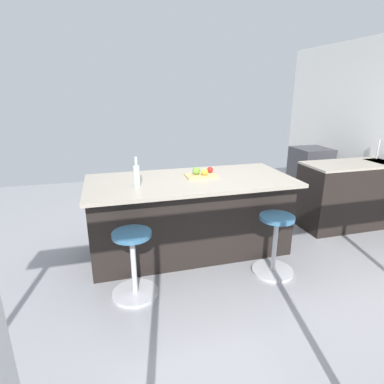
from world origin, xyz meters
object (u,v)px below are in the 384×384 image
object	(u,v)px
oven_range	(310,172)
stool_middle	(134,266)
apple_yellow	(205,172)
apple_red	(210,170)
water_bottle	(137,175)
apple_green	(196,171)
cutting_board	(201,176)
kitchen_island	(190,215)
stool_by_window	(275,246)

from	to	relation	value
oven_range	stool_middle	bearing A→B (deg)	32.46
apple_yellow	oven_range	bearing A→B (deg)	-149.88
apple_red	water_bottle	size ratio (longest dim) A/B	0.23
apple_yellow	water_bottle	bearing A→B (deg)	12.26
apple_yellow	apple_green	xyz separation A→B (m)	(0.09, -0.05, 0.00)
apple_red	water_bottle	xyz separation A→B (m)	(0.89, 0.27, 0.07)
cutting_board	apple_yellow	distance (m)	0.06
kitchen_island	apple_green	xyz separation A→B (m)	(-0.09, -0.06, 0.52)
oven_range	cutting_board	size ratio (longest dim) A/B	2.49
cutting_board	apple_red	bearing A→B (deg)	-151.34
apple_yellow	apple_green	size ratio (longest dim) A/B	0.89
stool_by_window	oven_range	bearing A→B (deg)	-131.72
kitchen_island	apple_yellow	xyz separation A→B (m)	(-0.18, -0.01, 0.51)
oven_range	apple_yellow	world-z (taller)	apple_yellow
water_bottle	apple_green	bearing A→B (deg)	-162.54
oven_range	apple_green	size ratio (longest dim) A/B	10.16
kitchen_island	stool_middle	distance (m)	1.04
kitchen_island	water_bottle	world-z (taller)	water_bottle
stool_by_window	water_bottle	bearing A→B (deg)	-22.14
oven_range	apple_red	size ratio (longest dim) A/B	12.72
apple_green	water_bottle	xyz separation A→B (m)	(0.71, 0.22, 0.06)
kitchen_island	stool_middle	bearing A→B (deg)	44.09
stool_by_window	cutting_board	size ratio (longest dim) A/B	1.82
oven_range	cutting_board	bearing A→B (deg)	29.41
kitchen_island	stool_by_window	size ratio (longest dim) A/B	3.55
cutting_board	apple_green	size ratio (longest dim) A/B	4.08
kitchen_island	stool_middle	xyz separation A→B (m)	(0.74, 0.71, -0.16)
stool_by_window	water_bottle	world-z (taller)	water_bottle
apple_yellow	apple_red	bearing A→B (deg)	-136.54
stool_by_window	stool_middle	distance (m)	1.47
stool_by_window	apple_red	distance (m)	1.15
stool_by_window	water_bottle	xyz separation A→B (m)	(1.35, -0.55, 0.73)
stool_middle	apple_yellow	world-z (taller)	apple_yellow
cutting_board	apple_green	xyz separation A→B (m)	(0.05, -0.03, 0.05)
oven_range	kitchen_island	size ratio (longest dim) A/B	0.39
stool_middle	water_bottle	bearing A→B (deg)	-102.65
stool_middle	cutting_board	distance (m)	1.31
apple_yellow	water_bottle	distance (m)	0.81
apple_yellow	apple_green	distance (m)	0.10
kitchen_island	stool_middle	world-z (taller)	kitchen_island
kitchen_island	stool_by_window	xyz separation A→B (m)	(-0.74, 0.71, -0.16)
water_bottle	kitchen_island	bearing A→B (deg)	-164.98
apple_yellow	water_bottle	size ratio (longest dim) A/B	0.25
apple_red	kitchen_island	bearing A→B (deg)	20.19
apple_yellow	cutting_board	bearing A→B (deg)	-32.78
stool_by_window	apple_yellow	bearing A→B (deg)	-52.33
cutting_board	oven_range	bearing A→B (deg)	-150.59
apple_red	apple_green	size ratio (longest dim) A/B	0.80
cutting_board	apple_red	distance (m)	0.16
cutting_board	apple_yellow	world-z (taller)	apple_yellow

